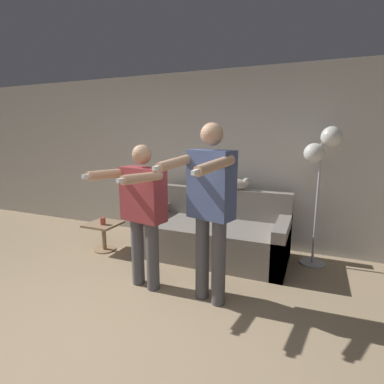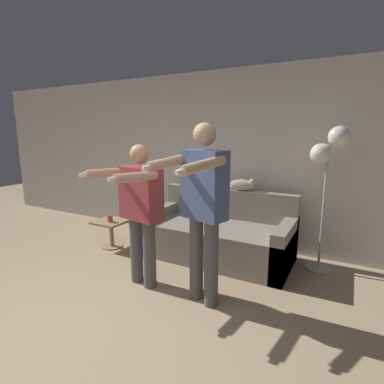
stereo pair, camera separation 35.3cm
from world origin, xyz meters
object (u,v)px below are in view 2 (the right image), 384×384
Objects in this scene: side_table at (111,228)px; cup at (110,219)px; couch at (218,236)px; person_right at (203,203)px; cat at (243,185)px; person_left at (140,206)px; floor_lamp at (329,156)px.

cup reaches higher than side_table.
person_right is (0.33, -1.13, 0.75)m from couch.
couch is at bearing 121.63° from person_right.
person_right reaches higher than cup.
cat is 2.04m from side_table.
person_left is 3.25× the size of cat.
person_right reaches higher than person_left.
side_table is at bearing 175.19° from person_right.
cat is 4.82× the size of cup.
person_left is at bearing -31.96° from side_table.
side_table is (-1.11, 0.69, -0.62)m from person_left.
couch is at bearing -169.56° from floor_lamp.
floor_lamp is at bearing -6.69° from cat.
floor_lamp is at bearing 70.13° from person_right.
cat is 1.18m from floor_lamp.
person_right is at bearing 11.14° from person_left.
floor_lamp is (1.08, -0.13, 0.45)m from cat.
cup is at bearing 176.24° from person_right.
cat is 1.98m from cup.
cat reaches higher than couch.
cat is (0.64, 1.49, 0.06)m from person_left.
side_table is (-1.87, 0.69, -0.74)m from person_right.
person_right reaches higher than floor_lamp.
person_right is at bearing -125.33° from floor_lamp.
floor_lamp is (0.97, 1.37, 0.39)m from person_right.
cat is at bearing 109.90° from person_right.
side_table is at bearing 159.05° from person_left.
cat is at bearing 77.67° from person_left.
floor_lamp is 3.05m from cup.
floor_lamp is 17.63× the size of cup.
person_left is 1.33m from cup.
couch is at bearing -119.98° from cat.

